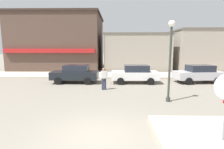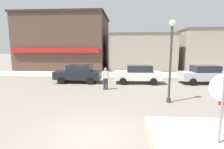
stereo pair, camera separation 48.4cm
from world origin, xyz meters
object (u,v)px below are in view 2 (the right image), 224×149
lamp_post (171,49)px  parked_car_nearest (79,73)px  parked_car_third (203,74)px  stop_sign (222,99)px  pedestrian_crossing_near (106,78)px  parked_car_second (138,74)px

lamp_post → parked_car_nearest: lamp_post is taller
lamp_post → parked_car_third: lamp_post is taller
stop_sign → parked_car_nearest: bearing=125.1°
pedestrian_crossing_near → lamp_post: bearing=-35.8°
stop_sign → lamp_post: 4.72m
lamp_post → parked_car_nearest: size_ratio=1.13×
stop_sign → lamp_post: bearing=94.9°
parked_car_nearest → pedestrian_crossing_near: pedestrian_crossing_near is taller
parked_car_nearest → parked_car_third: same height
stop_sign → parked_car_second: stop_sign is taller
lamp_post → pedestrian_crossing_near: bearing=144.2°
stop_sign → pedestrian_crossing_near: size_ratio=1.43×
lamp_post → pedestrian_crossing_near: lamp_post is taller
parked_car_second → lamp_post: bearing=-76.3°
stop_sign → pedestrian_crossing_near: 8.41m
parked_car_second → parked_car_third: same height
parked_car_nearest → parked_car_third: size_ratio=0.97×
stop_sign → lamp_post: size_ratio=0.51×
lamp_post → pedestrian_crossing_near: 5.18m
lamp_post → parked_car_second: size_ratio=1.13×
parked_car_nearest → parked_car_third: 10.77m
pedestrian_crossing_near → parked_car_third: bearing=19.0°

